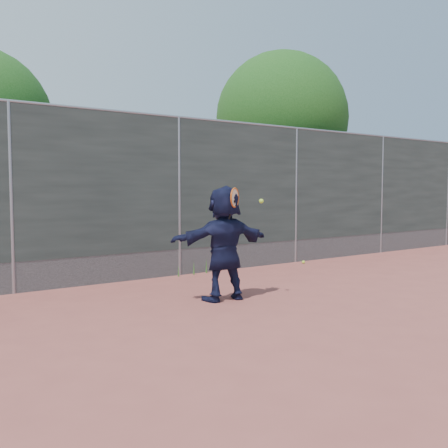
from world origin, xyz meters
TOP-DOWN VIEW (x-y plane):
  - ground at (0.00, 0.00)m, footprint 80.00×80.00m
  - player at (-0.52, 1.25)m, footprint 1.62×0.65m
  - ball_ground at (2.99, 3.22)m, footprint 0.07×0.07m
  - fence at (-0.00, 3.50)m, footprint 20.00×0.06m
  - swing_action at (-0.43, 1.05)m, footprint 0.63×0.17m
  - tree_right at (4.68, 5.75)m, footprint 3.78×3.60m
  - weed_clump at (0.29, 3.38)m, footprint 0.68×0.07m

SIDE VIEW (x-z plane):
  - ground at x=0.00m, z-range 0.00..0.00m
  - ball_ground at x=2.99m, z-range 0.00..0.07m
  - weed_clump at x=0.29m, z-range -0.02..0.28m
  - player at x=-0.52m, z-range 0.00..1.70m
  - swing_action at x=-0.43m, z-range 1.24..1.76m
  - fence at x=0.00m, z-range 0.07..3.09m
  - tree_right at x=4.68m, z-range 0.80..6.19m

